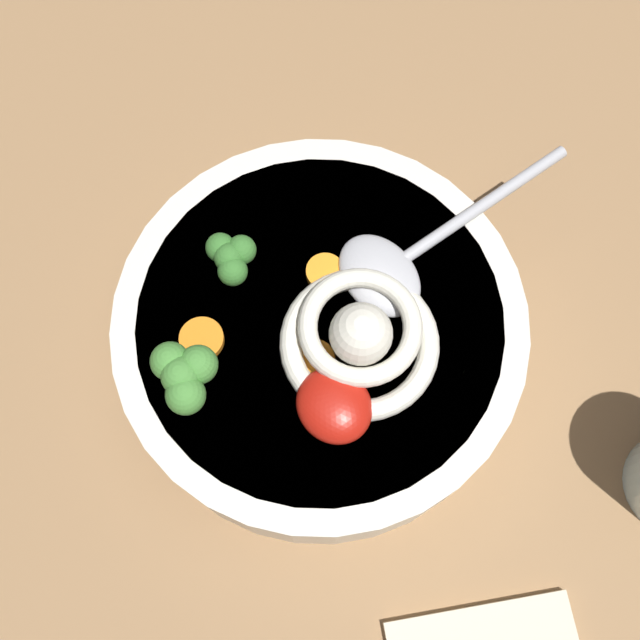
% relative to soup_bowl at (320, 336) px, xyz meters
% --- Properties ---
extents(table_slab, '(1.30, 1.30, 0.04)m').
position_rel_soup_bowl_xyz_m(table_slab, '(-0.03, 0.04, -0.06)').
color(table_slab, '#936D47').
rests_on(table_slab, ground).
extents(soup_bowl, '(0.26, 0.26, 0.07)m').
position_rel_soup_bowl_xyz_m(soup_bowl, '(0.00, 0.00, 0.00)').
color(soup_bowl, silver).
rests_on(soup_bowl, table_slab).
extents(noodle_pile, '(0.11, 0.10, 0.04)m').
position_rel_soup_bowl_xyz_m(noodle_pile, '(-0.03, -0.01, 0.05)').
color(noodle_pile, silver).
rests_on(noodle_pile, soup_bowl).
extents(soup_spoon, '(0.06, 0.17, 0.02)m').
position_rel_soup_bowl_xyz_m(soup_spoon, '(-0.00, -0.06, 0.04)').
color(soup_spoon, '#B7B7BC').
rests_on(soup_spoon, soup_bowl).
extents(chili_sauce_dollop, '(0.05, 0.04, 0.02)m').
position_rel_soup_bowl_xyz_m(chili_sauce_dollop, '(-0.05, 0.03, 0.04)').
color(chili_sauce_dollop, '#B2190F').
rests_on(chili_sauce_dollop, soup_bowl).
extents(broccoli_floret_left, '(0.05, 0.04, 0.04)m').
position_rel_soup_bowl_xyz_m(broccoli_floret_left, '(0.02, 0.09, 0.05)').
color(broccoli_floret_left, '#7A9E60').
rests_on(broccoli_floret_left, soup_bowl).
extents(broccoli_floret_near_spoon, '(0.04, 0.03, 0.03)m').
position_rel_soup_bowl_xyz_m(broccoli_floret_near_spoon, '(0.06, 0.02, 0.05)').
color(broccoli_floret_near_spoon, '#7A9E60').
rests_on(broccoli_floret_near_spoon, soup_bowl).
extents(carrot_slice_extra_a, '(0.02, 0.02, 0.01)m').
position_rel_soup_bowl_xyz_m(carrot_slice_extra_a, '(0.02, -0.02, 0.04)').
color(carrot_slice_extra_a, orange).
rests_on(carrot_slice_extra_a, soup_bowl).
extents(carrot_slice_extra_b, '(0.03, 0.03, 0.00)m').
position_rel_soup_bowl_xyz_m(carrot_slice_extra_b, '(-0.02, 0.02, 0.03)').
color(carrot_slice_extra_b, orange).
rests_on(carrot_slice_extra_b, soup_bowl).
extents(carrot_slice_beside_chili, '(0.03, 0.03, 0.01)m').
position_rel_soup_bowl_xyz_m(carrot_slice_beside_chili, '(0.03, 0.06, 0.03)').
color(carrot_slice_beside_chili, orange).
rests_on(carrot_slice_beside_chili, soup_bowl).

